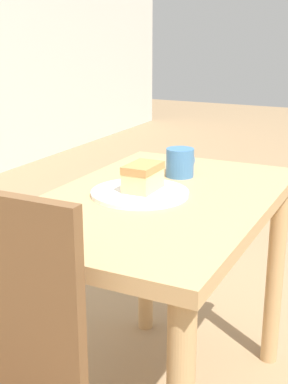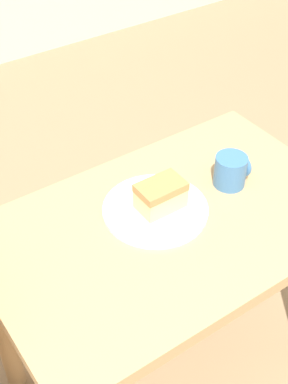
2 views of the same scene
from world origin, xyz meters
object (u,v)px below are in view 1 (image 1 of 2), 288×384
object	(u,v)px
dining_table_near	(158,238)
plate	(140,193)
coffee_mug	(180,162)
cake_slice	(143,177)

from	to	relation	value
dining_table_near	plate	xyz separation A→B (m)	(-0.01, 0.05, 0.13)
dining_table_near	plate	size ratio (longest dim) A/B	3.48
plate	coffee_mug	distance (m)	0.24
cake_slice	coffee_mug	bearing A→B (deg)	-5.57
plate	coffee_mug	bearing A→B (deg)	-5.86
plate	coffee_mug	xyz separation A→B (m)	(0.24, -0.02, 0.04)
plate	cake_slice	distance (m)	0.05
plate	cake_slice	bearing A→B (deg)	-10.35
coffee_mug	cake_slice	bearing A→B (deg)	174.43
cake_slice	coffee_mug	xyz separation A→B (m)	(0.22, -0.02, -0.00)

